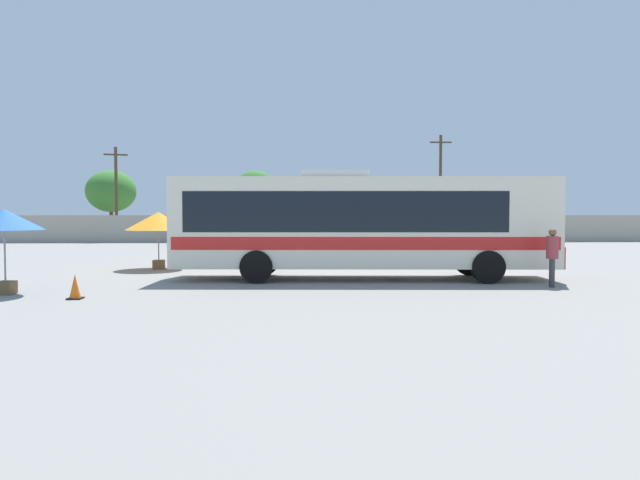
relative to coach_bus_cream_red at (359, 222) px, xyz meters
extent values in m
plane|color=gray|center=(-0.34, 10.25, -1.92)|extent=(300.00, 300.00, 0.00)
cube|color=#9E998C|center=(-0.34, 25.80, -0.88)|extent=(80.00, 0.30, 2.08)
cube|color=silver|center=(0.14, -0.01, -0.02)|extent=(12.55, 3.14, 2.92)
cube|color=black|center=(-0.48, 0.02, 0.33)|extent=(10.31, 3.06, 1.28)
cube|color=red|center=(0.14, -0.01, -0.66)|extent=(12.30, 3.15, 0.41)
cube|color=#19212D|center=(6.37, -0.30, 0.50)|extent=(0.15, 2.29, 1.52)
cube|color=red|center=(6.37, -0.30, -1.13)|extent=(0.18, 2.50, 0.70)
cube|color=#B2B2B2|center=(-0.79, 0.04, 1.56)|extent=(2.26, 1.51, 0.24)
cylinder|color=black|center=(4.05, 1.03, -1.40)|extent=(1.05, 0.35, 1.04)
cylinder|color=black|center=(3.93, -1.41, -1.40)|extent=(1.05, 0.35, 1.04)
cylinder|color=black|center=(-3.22, 1.38, -1.40)|extent=(1.05, 0.35, 1.04)
cylinder|color=black|center=(-3.34, -1.07, -1.40)|extent=(1.05, 0.35, 1.04)
cylinder|color=#38383D|center=(5.57, -2.31, -1.50)|extent=(0.16, 0.16, 0.85)
cylinder|color=#38383D|center=(5.51, -2.46, -1.50)|extent=(0.16, 0.16, 0.85)
cylinder|color=#99383D|center=(5.54, -2.39, -0.73)|extent=(0.46, 0.46, 0.67)
sphere|color=brown|center=(5.54, -2.39, -0.28)|extent=(0.23, 0.23, 0.23)
cylinder|color=gray|center=(-9.96, -3.39, -0.79)|extent=(0.05, 0.05, 2.27)
cone|color=blue|center=(-9.96, -3.39, 0.11)|extent=(2.05, 2.05, 0.56)
cube|color=brown|center=(-9.96, -3.39, -1.74)|extent=(0.47, 0.47, 0.36)
cylinder|color=gray|center=(-7.52, 3.85, -0.82)|extent=(0.05, 0.05, 2.20)
cone|color=orange|center=(-7.52, 3.85, -0.02)|extent=(2.56, 2.56, 0.70)
cube|color=brown|center=(-7.52, 3.85, -1.74)|extent=(0.48, 0.48, 0.36)
cube|color=navy|center=(-8.76, 22.29, -1.28)|extent=(4.28, 1.90, 0.65)
cube|color=black|center=(-8.54, 22.28, -0.69)|extent=(2.37, 1.71, 0.53)
cylinder|color=black|center=(-10.09, 21.44, -1.60)|extent=(0.65, 0.24, 0.64)
cylinder|color=black|center=(-10.05, 23.20, -1.60)|extent=(0.65, 0.24, 0.64)
cylinder|color=black|center=(-7.47, 21.37, -1.60)|extent=(0.65, 0.24, 0.64)
cylinder|color=black|center=(-7.42, 23.13, -1.60)|extent=(0.65, 0.24, 0.64)
cube|color=navy|center=(-2.35, 23.02, -1.30)|extent=(4.27, 1.87, 0.61)
cube|color=black|center=(-2.14, 23.02, -0.74)|extent=(2.36, 1.70, 0.50)
cylinder|color=black|center=(-3.65, 22.11, -1.60)|extent=(0.64, 0.23, 0.64)
cylinder|color=black|center=(-3.68, 23.88, -1.60)|extent=(0.64, 0.23, 0.64)
cylinder|color=black|center=(-1.02, 22.16, -1.60)|extent=(0.64, 0.23, 0.64)
cylinder|color=black|center=(-1.05, 23.92, -1.60)|extent=(0.64, 0.23, 0.64)
cube|color=navy|center=(3.40, 22.72, -1.26)|extent=(4.10, 1.83, 0.67)
cube|color=black|center=(3.19, 22.72, -0.65)|extent=(2.26, 1.67, 0.55)
cylinder|color=black|center=(4.66, 23.61, -1.60)|extent=(0.64, 0.22, 0.64)
cylinder|color=black|center=(4.67, 21.85, -1.60)|extent=(0.64, 0.22, 0.64)
cylinder|color=black|center=(2.12, 23.60, -1.60)|extent=(0.64, 0.22, 0.64)
cylinder|color=black|center=(2.14, 21.83, -1.60)|extent=(0.64, 0.22, 0.64)
cube|color=maroon|center=(8.83, 22.90, -1.28)|extent=(4.56, 2.09, 0.65)
cube|color=black|center=(9.06, 22.91, -0.69)|extent=(2.55, 1.81, 0.53)
cylinder|color=black|center=(7.51, 21.93, -1.60)|extent=(0.65, 0.26, 0.64)
cylinder|color=black|center=(7.40, 23.69, -1.60)|extent=(0.65, 0.26, 0.64)
cylinder|color=black|center=(10.27, 22.11, -1.60)|extent=(0.65, 0.26, 0.64)
cylinder|color=black|center=(10.16, 23.87, -1.60)|extent=(0.65, 0.26, 0.64)
cylinder|color=#4C3823|center=(-16.30, 27.52, 1.80)|extent=(0.24, 0.24, 7.44)
cube|color=#473321|center=(-16.30, 27.52, 4.91)|extent=(1.77, 0.60, 0.12)
cylinder|color=#4C3823|center=(9.91, 29.24, 2.44)|extent=(0.24, 0.24, 8.73)
cube|color=#473321|center=(9.91, 29.24, 6.21)|extent=(1.80, 0.14, 0.12)
cylinder|color=brown|center=(-18.15, 32.18, -0.59)|extent=(0.32, 0.32, 2.66)
ellipsoid|color=#38752D|center=(-18.15, 32.18, 2.22)|extent=(4.24, 4.24, 3.60)
cylinder|color=brown|center=(-5.66, 30.99, -0.27)|extent=(0.32, 0.32, 3.30)
ellipsoid|color=#38752D|center=(-5.66, 30.99, 2.54)|extent=(3.31, 3.31, 2.82)
cube|color=black|center=(-7.74, -4.35, -1.90)|extent=(0.36, 0.36, 0.04)
cone|color=orange|center=(-7.74, -4.35, -1.58)|extent=(0.28, 0.28, 0.60)
camera|label=1|loc=(-2.05, -19.61, 0.26)|focal=33.10mm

